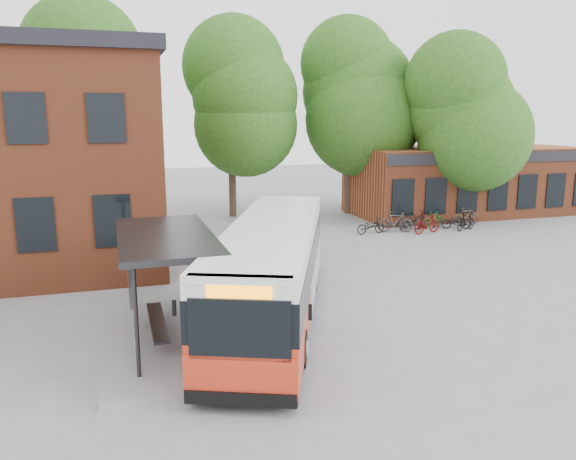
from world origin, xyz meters
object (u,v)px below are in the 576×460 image
object	(u,v)px
bicycle_0	(371,226)
bicycle_6	(456,221)
bicycle_5	(433,220)
bicycle_4	(414,219)
bus_shelter	(167,286)
bicycle_3	(427,224)
city_bus	(273,271)
bicycle_1	(395,222)
bicycle_7	(466,222)
bicycle_extra_0	(466,216)
bicycle_2	(411,223)

from	to	relation	value
bicycle_0	bicycle_6	world-z (taller)	bicycle_0
bicycle_5	bicycle_4	bearing A→B (deg)	57.09
bus_shelter	bicycle_5	distance (m)	18.67
bus_shelter	bicycle_3	bearing A→B (deg)	35.98
city_bus	bicycle_1	bearing A→B (deg)	69.86
bicycle_7	bicycle_5	bearing A→B (deg)	28.54
bicycle_0	bicycle_6	bearing A→B (deg)	-97.74
city_bus	bicycle_6	distance (m)	16.41
city_bus	bicycle_5	size ratio (longest dim) A/B	7.29
bicycle_1	bicycle_6	bearing A→B (deg)	-71.38
bicycle_4	bicycle_5	xyz separation A→B (m)	(0.97, -0.30, -0.02)
bicycle_4	bicycle_6	distance (m)	2.24
bicycle_3	bicycle_4	bearing A→B (deg)	-15.55
bicycle_4	bicycle_5	world-z (taller)	bicycle_4
bicycle_0	bicycle_extra_0	distance (m)	5.98
bicycle_2	bicycle_3	size ratio (longest dim) A/B	0.91
bicycle_2	bicycle_7	size ratio (longest dim) A/B	0.97
bus_shelter	bicycle_4	xyz separation A→B (m)	(13.93, 11.50, -0.97)
bicycle_5	bicycle_6	distance (m)	1.23
bus_shelter	bicycle_7	xyz separation A→B (m)	(16.22, 10.14, -0.98)
bicycle_3	bicycle_4	distance (m)	1.42
bicycle_0	bicycle_2	world-z (taller)	bicycle_0
city_bus	bicycle_0	world-z (taller)	city_bus
bicycle_2	bicycle_extra_0	world-z (taller)	bicycle_extra_0
bicycle_0	bus_shelter	bearing A→B (deg)	128.16
bicycle_7	city_bus	bearing A→B (deg)	103.01
bus_shelter	bicycle_6	distance (m)	19.31
bicycle_0	bicycle_4	size ratio (longest dim) A/B	0.86
city_bus	bicycle_1	size ratio (longest dim) A/B	6.26
bicycle_1	bicycle_5	world-z (taller)	bicycle_1
city_bus	bicycle_6	xyz separation A→B (m)	(12.94, 10.04, -1.02)
bicycle_2	bicycle_extra_0	bearing A→B (deg)	-98.94
bus_shelter	bicycle_1	size ratio (longest dim) A/B	3.90
bus_shelter	bicycle_4	bearing A→B (deg)	39.53
bus_shelter	bicycle_6	size ratio (longest dim) A/B	4.53
bicycle_3	city_bus	bearing A→B (deg)	117.88
bus_shelter	bicycle_extra_0	bearing A→B (deg)	33.69
bicycle_6	bicycle_7	size ratio (longest dim) A/B	0.98
bicycle_0	bicycle_6	xyz separation A→B (m)	(4.92, -0.14, -0.01)
bus_shelter	bicycle_2	bearing A→B (deg)	39.06
bicycle_6	bus_shelter	bearing A→B (deg)	141.05
bicycle_7	bicycle_4	bearing A→B (deg)	36.55
bicycle_3	bicycle_extra_0	xyz separation A→B (m)	(3.19, 1.30, -0.01)
bicycle_2	bicycle_extra_0	distance (m)	3.65
bus_shelter	bicycle_3	size ratio (longest dim) A/B	4.15
bus_shelter	bicycle_4	size ratio (longest dim) A/B	3.84
bicycle_3	bicycle_5	size ratio (longest dim) A/B	1.09
bicycle_4	bicycle_6	size ratio (longest dim) A/B	1.18
city_bus	bicycle_3	world-z (taller)	city_bus
city_bus	bicycle_0	bearing A→B (deg)	74.35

